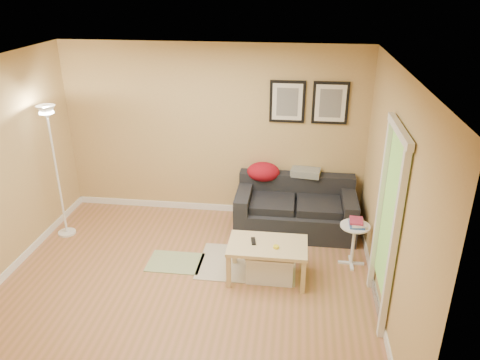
{
  "coord_description": "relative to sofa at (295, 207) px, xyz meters",
  "views": [
    {
      "loc": [
        1.24,
        -4.51,
        3.42
      ],
      "look_at": [
        0.55,
        0.85,
        1.05
      ],
      "focal_mm": 34.82,
      "sensor_mm": 36.0,
      "label": 1
    }
  ],
  "objects": [
    {
      "name": "wall_back",
      "position": [
        -1.27,
        0.47,
        0.92
      ],
      "size": [
        4.5,
        0.0,
        4.5
      ],
      "primitive_type": "plane",
      "rotation": [
        1.57,
        0.0,
        0.0
      ],
      "color": "tan",
      "rests_on": "ground"
    },
    {
      "name": "coffee_table",
      "position": [
        -0.31,
        -1.24,
        -0.14
      ],
      "size": [
        0.97,
        0.61,
        0.48
      ],
      "primitive_type": null,
      "rotation": [
        0.0,
        0.0,
        0.03
      ],
      "color": "#D6BF82",
      "rests_on": "ground"
    },
    {
      "name": "framed_print_left",
      "position": [
        -0.19,
        0.45,
        1.43
      ],
      "size": [
        0.5,
        0.04,
        0.6
      ],
      "primitive_type": null,
      "color": "black",
      "rests_on": "wall_back"
    },
    {
      "name": "storage_bin",
      "position": [
        -0.27,
        -1.22,
        -0.2
      ],
      "size": [
        0.58,
        0.42,
        0.36
      ],
      "primitive_type": null,
      "color": "white",
      "rests_on": "ground"
    },
    {
      "name": "book_stack",
      "position": [
        0.77,
        -0.8,
        0.23
      ],
      "size": [
        0.19,
        0.25,
        0.08
      ],
      "primitive_type": null,
      "rotation": [
        0.0,
        0.0,
        0.02
      ],
      "color": "#315494",
      "rests_on": "side_table"
    },
    {
      "name": "framed_print_right",
      "position": [
        0.41,
        0.45,
        1.43
      ],
      "size": [
        0.5,
        0.04,
        0.6
      ],
      "primitive_type": null,
      "color": "black",
      "rests_on": "wall_back"
    },
    {
      "name": "doorway",
      "position": [
        0.93,
        -1.68,
        0.65
      ],
      "size": [
        0.12,
        1.01,
        2.13
      ],
      "primitive_type": null,
      "color": "white",
      "rests_on": "ground"
    },
    {
      "name": "baseboard_back",
      "position": [
        -1.27,
        0.46,
        -0.33
      ],
      "size": [
        4.5,
        0.02,
        0.1
      ],
      "primitive_type": "cube",
      "color": "white",
      "rests_on": "ground"
    },
    {
      "name": "wall_front",
      "position": [
        -1.27,
        -3.53,
        0.92
      ],
      "size": [
        4.5,
        0.0,
        4.5
      ],
      "primitive_type": "plane",
      "rotation": [
        -1.57,
        0.0,
        0.0
      ],
      "color": "tan",
      "rests_on": "ground"
    },
    {
      "name": "green_runner",
      "position": [
        -1.52,
        -1.08,
        -0.37
      ],
      "size": [
        0.7,
        0.5,
        0.01
      ],
      "primitive_type": "cube",
      "color": "#668C4C",
      "rests_on": "ground"
    },
    {
      "name": "plaid_throw",
      "position": [
        0.12,
        0.33,
        0.41
      ],
      "size": [
        0.45,
        0.32,
        0.1
      ],
      "primitive_type": null,
      "rotation": [
        0.0,
        0.0,
        -0.14
      ],
      "color": "tan",
      "rests_on": "sofa"
    },
    {
      "name": "baseboard_left",
      "position": [
        -3.51,
        -1.53,
        -0.33
      ],
      "size": [
        0.02,
        4.0,
        0.1
      ],
      "primitive_type": "cube",
      "color": "white",
      "rests_on": "ground"
    },
    {
      "name": "baseboard_right",
      "position": [
        0.97,
        -1.53,
        -0.33
      ],
      "size": [
        0.02,
        4.0,
        0.1
      ],
      "primitive_type": "cube",
      "color": "white",
      "rests_on": "ground"
    },
    {
      "name": "sofa",
      "position": [
        0.0,
        0.0,
        0.0
      ],
      "size": [
        1.7,
        0.9,
        0.75
      ],
      "primitive_type": null,
      "color": "black",
      "rests_on": "ground"
    },
    {
      "name": "wall_right",
      "position": [
        0.98,
        -1.53,
        0.92
      ],
      "size": [
        0.0,
        4.0,
        4.0
      ],
      "primitive_type": "plane",
      "rotation": [
        1.57,
        0.0,
        -1.57
      ],
      "color": "tan",
      "rests_on": "ground"
    },
    {
      "name": "area_rug",
      "position": [
        -0.59,
        -0.99,
        -0.37
      ],
      "size": [
        1.25,
        0.85,
        0.01
      ],
      "primitive_type": "cube",
      "color": "#BBB094",
      "rests_on": "ground"
    },
    {
      "name": "floor",
      "position": [
        -1.27,
        -1.53,
        -0.38
      ],
      "size": [
        4.5,
        4.5,
        0.0
      ],
      "primitive_type": "plane",
      "color": "#AC6E4A",
      "rests_on": "ground"
    },
    {
      "name": "remote_control",
      "position": [
        -0.49,
        -1.21,
        0.11
      ],
      "size": [
        0.08,
        0.17,
        0.02
      ],
      "primitive_type": "cube",
      "rotation": [
        0.0,
        0.0,
        0.17
      ],
      "color": "black",
      "rests_on": "coffee_table"
    },
    {
      "name": "tape_roll",
      "position": [
        -0.21,
        -1.32,
        0.12
      ],
      "size": [
        0.07,
        0.07,
        0.03
      ],
      "primitive_type": "cylinder",
      "color": "yellow",
      "rests_on": "coffee_table"
    },
    {
      "name": "side_table",
      "position": [
        0.75,
        -0.81,
        -0.09
      ],
      "size": [
        0.37,
        0.37,
        0.57
      ],
      "primitive_type": null,
      "color": "white",
      "rests_on": "ground"
    },
    {
      "name": "red_throw",
      "position": [
        -0.5,
        0.3,
        0.4
      ],
      "size": [
        0.48,
        0.36,
        0.28
      ],
      "primitive_type": null,
      "color": "maroon",
      "rests_on": "sofa"
    },
    {
      "name": "ceiling",
      "position": [
        -1.27,
        -1.53,
        2.23
      ],
      "size": [
        4.5,
        4.5,
        0.0
      ],
      "primitive_type": "plane",
      "rotation": [
        3.14,
        0.0,
        0.0
      ],
      "color": "white",
      "rests_on": "wall_back"
    },
    {
      "name": "floor_lamp",
      "position": [
        -3.27,
        -0.54,
        0.53
      ],
      "size": [
        0.25,
        0.25,
        1.91
      ],
      "primitive_type": null,
      "color": "white",
      "rests_on": "ground"
    }
  ]
}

